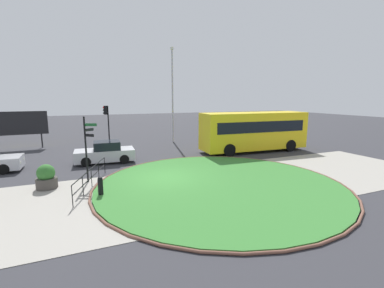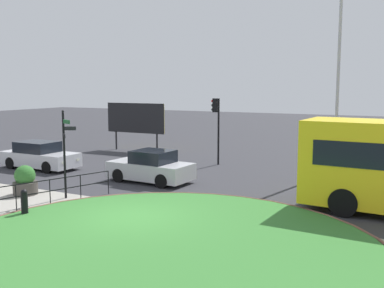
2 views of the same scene
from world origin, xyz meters
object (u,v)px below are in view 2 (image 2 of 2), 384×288
at_px(signpost_directional, 65,149).
at_px(bollard_foreground, 24,202).
at_px(car_near_lane, 151,167).
at_px(car_far_lane, 40,156).
at_px(planter_near_signpost, 25,181).
at_px(billboard_left, 136,119).
at_px(lamppost_tall, 338,77).
at_px(traffic_light_near, 216,116).

relative_size(signpost_directional, bollard_foreground, 3.75).
bearing_deg(car_near_lane, car_far_lane, 2.62).
distance_m(bollard_foreground, car_far_lane, 9.41).
bearing_deg(planter_near_signpost, signpost_directional, 7.83).
bearing_deg(signpost_directional, billboard_left, 112.79).
distance_m(signpost_directional, planter_near_signpost, 2.50).
relative_size(billboard_left, planter_near_signpost, 3.72).
bearing_deg(bollard_foreground, signpost_directional, 99.31).
distance_m(signpost_directional, lamppost_tall, 14.01).
bearing_deg(bollard_foreground, lamppost_tall, 58.65).
bearing_deg(car_near_lane, lamppost_tall, -134.78).
relative_size(bollard_foreground, lamppost_tall, 0.10).
relative_size(car_near_lane, planter_near_signpost, 3.28).
bearing_deg(traffic_light_near, car_far_lane, 25.71).
distance_m(traffic_light_near, planter_near_signpost, 11.26).
height_order(signpost_directional, car_near_lane, signpost_directional).
relative_size(bollard_foreground, traffic_light_near, 0.25).
distance_m(billboard_left, planter_near_signpost, 13.21).
bearing_deg(car_far_lane, lamppost_tall, 24.52).
bearing_deg(bollard_foreground, car_near_lane, 82.86).
bearing_deg(lamppost_tall, planter_near_signpost, -133.52).
xyz_separation_m(car_near_lane, lamppost_tall, (7.23, 6.47, 4.27)).
relative_size(car_near_lane, traffic_light_near, 1.07).
bearing_deg(bollard_foreground, traffic_light_near, 82.77).
bearing_deg(lamppost_tall, billboard_left, 173.08).
xyz_separation_m(car_far_lane, lamppost_tall, (14.51, 6.38, 4.27)).
height_order(signpost_directional, bollard_foreground, signpost_directional).
relative_size(signpost_directional, car_far_lane, 0.80).
relative_size(traffic_light_near, planter_near_signpost, 3.05).
xyz_separation_m(car_near_lane, traffic_light_near, (0.74, 5.73, 2.09)).
relative_size(bollard_foreground, planter_near_signpost, 0.76).
distance_m(signpost_directional, traffic_light_near, 10.24).
relative_size(lamppost_tall, planter_near_signpost, 7.51).
bearing_deg(signpost_directional, lamppost_tall, 51.75).
height_order(bollard_foreground, lamppost_tall, lamppost_tall).
xyz_separation_m(car_far_lane, traffic_light_near, (8.02, 5.63, 2.09)).
bearing_deg(bollard_foreground, planter_near_signpost, 137.36).
bearing_deg(car_far_lane, billboard_left, 85.05).
height_order(traffic_light_near, planter_near_signpost, traffic_light_near).
relative_size(bollard_foreground, car_far_lane, 0.21).
height_order(signpost_directional, lamppost_tall, lamppost_tall).
xyz_separation_m(bollard_foreground, traffic_light_near, (1.59, 12.50, 2.29)).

